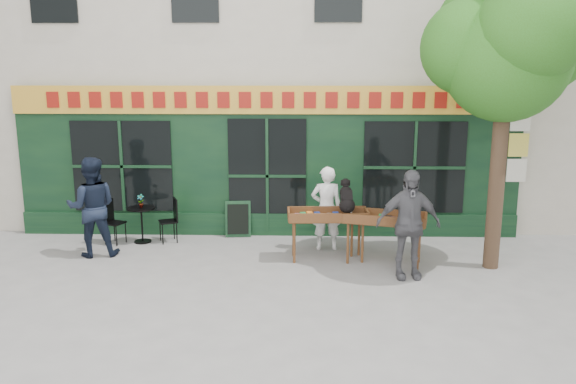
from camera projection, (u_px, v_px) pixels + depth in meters
The scene contains 14 objects.
ground at pixel (260, 270), 10.32m from camera, with size 80.00×80.00×0.00m, color slate.
building at pixel (275, 20), 15.14m from camera, with size 14.00×7.26×10.00m.
street_tree at pixel (509, 41), 9.71m from camera, with size 3.05×2.90×5.60m.
book_cart_center at pixel (328, 218), 10.78m from camera, with size 1.53×0.70×0.99m.
dog at pixel (347, 195), 10.63m from camera, with size 0.34×0.60×0.60m, color black, non-canonical shape.
woman at pixel (326, 208), 11.41m from camera, with size 0.63×0.41×1.73m, color white.
book_cart_right at pixel (385, 221), 10.56m from camera, with size 1.61×0.97×0.99m.
man_right at pixel (408, 224), 9.79m from camera, with size 1.14×0.47×1.94m, color #515155.
bistro_table at pixel (142, 218), 11.94m from camera, with size 0.60×0.60×0.76m.
bistro_chair_left at pixel (111, 218), 11.88m from camera, with size 0.47×0.47×0.95m.
bistro_chair_right at pixel (172, 216), 12.00m from camera, with size 0.48×0.48×0.95m.
potted_plant at pixel (141, 201), 11.86m from camera, with size 0.15×0.10×0.29m, color gray.
man_left at pixel (92, 207), 10.98m from camera, with size 0.96×0.75×1.97m, color black.
chalkboard at pixel (238, 219), 12.39m from camera, with size 0.57×0.24×0.79m.
Camera 1 is at (0.78, -9.78, 3.53)m, focal length 35.00 mm.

